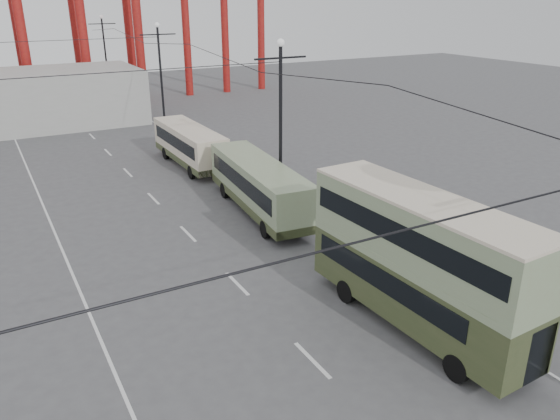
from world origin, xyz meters
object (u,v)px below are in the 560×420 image
single_decker_green (259,185)px  pedestrian (375,286)px  double_decker_bus (419,257)px  single_decker_cream (190,144)px

single_decker_green → pedestrian: single_decker_green is taller
double_decker_bus → single_decker_green: size_ratio=0.92×
double_decker_bus → single_decker_cream: bearing=87.5°
double_decker_bus → pedestrian: 2.79m
single_decker_cream → pedestrian: 21.57m
double_decker_bus → pedestrian: double_decker_bus is taller
single_decker_green → pedestrian: bearing=-87.7°
double_decker_bus → pedestrian: bearing=97.6°
single_decker_cream → single_decker_green: bearing=-89.1°
single_decker_cream → pedestrian: bearing=-91.2°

